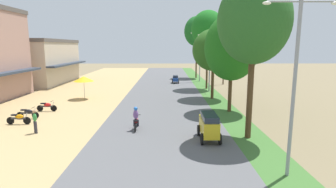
{
  "coord_description": "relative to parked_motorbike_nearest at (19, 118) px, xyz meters",
  "views": [
    {
      "loc": [
        0.32,
        -2.4,
        5.85
      ],
      "look_at": [
        0.44,
        21.94,
        1.51
      ],
      "focal_mm": 28.81,
      "sensor_mm": 36.0,
      "label": 1
    }
  ],
  "objects": [
    {
      "name": "shophouse_far",
      "position": [
        -9.21,
        23.32,
        2.9
      ],
      "size": [
        9.76,
        14.07,
        6.9
      ],
      "color": "#C6B299",
      "rests_on": "ground"
    },
    {
      "name": "parked_motorbike_nearest",
      "position": [
        0.0,
        0.0,
        0.0
      ],
      "size": [
        1.8,
        0.54,
        0.94
      ],
      "color": "black",
      "rests_on": "dirt_shoulder"
    },
    {
      "name": "parked_motorbike_second",
      "position": [
        -0.14,
        1.61,
        0.0
      ],
      "size": [
        1.8,
        0.54,
        0.94
      ],
      "color": "black",
      "rests_on": "dirt_shoulder"
    },
    {
      "name": "parked_motorbike_third",
      "position": [
        0.31,
        4.1,
        0.0
      ],
      "size": [
        1.8,
        0.54,
        0.94
      ],
      "color": "black",
      "rests_on": "dirt_shoulder"
    },
    {
      "name": "vendor_umbrella",
      "position": [
        1.95,
        9.88,
        1.75
      ],
      "size": [
        2.2,
        2.2,
        2.52
      ],
      "color": "#99999E",
      "rests_on": "dirt_shoulder"
    },
    {
      "name": "pedestrian_on_shoulder",
      "position": [
        2.26,
        -2.12,
        0.41
      ],
      "size": [
        0.43,
        0.42,
        1.62
      ],
      "color": "#33333D",
      "rests_on": "dirt_shoulder"
    },
    {
      "name": "median_tree_nearest",
      "position": [
        16.3,
        -3.03,
        6.77
      ],
      "size": [
        4.35,
        4.35,
        9.9
      ],
      "color": "#4C351E",
      "rests_on": "median_strip"
    },
    {
      "name": "median_tree_second",
      "position": [
        16.72,
        4.0,
        5.19
      ],
      "size": [
        4.72,
        4.72,
        8.58
      ],
      "color": "#4C351E",
      "rests_on": "median_strip"
    },
    {
      "name": "median_tree_third",
      "position": [
        16.18,
        10.06,
        4.87
      ],
      "size": [
        4.58,
        4.58,
        7.66
      ],
      "color": "#4C351E",
      "rests_on": "median_strip"
    },
    {
      "name": "median_tree_fourth",
      "position": [
        16.6,
        17.29,
        7.56
      ],
      "size": [
        4.44,
        4.44,
        10.51
      ],
      "color": "#4C351E",
      "rests_on": "median_strip"
    },
    {
      "name": "median_tree_fifth",
      "position": [
        16.54,
        30.17,
        7.92
      ],
      "size": [
        4.54,
        4.54,
        11.12
      ],
      "color": "#4C351E",
      "rests_on": "median_strip"
    },
    {
      "name": "streetlamp_near",
      "position": [
        16.56,
        -8.18,
        3.97
      ],
      "size": [
        3.16,
        0.2,
        7.73
      ],
      "color": "gray",
      "rests_on": "median_strip"
    },
    {
      "name": "streetlamp_mid",
      "position": [
        16.56,
        14.77,
        3.78
      ],
      "size": [
        3.16,
        0.2,
        7.38
      ],
      "color": "gray",
      "rests_on": "median_strip"
    },
    {
      "name": "streetlamp_far",
      "position": [
        16.56,
        25.0,
        4.16
      ],
      "size": [
        3.16,
        0.2,
        8.1
      ],
      "color": "gray",
      "rests_on": "median_strip"
    },
    {
      "name": "utility_pole_near",
      "position": [
        19.84,
        21.75,
        4.57
      ],
      "size": [
        1.8,
        0.2,
        9.85
      ],
      "color": "brown",
      "rests_on": "ground"
    },
    {
      "name": "car_van_yellow",
      "position": [
        13.7,
        -3.52,
        0.47
      ],
      "size": [
        1.19,
        2.41,
        1.67
      ],
      "color": "gold",
      "rests_on": "road_strip"
    },
    {
      "name": "car_hatchback_blue",
      "position": [
        12.47,
        22.8,
        0.19
      ],
      "size": [
        1.04,
        2.0,
        1.23
      ],
      "color": "navy",
      "rests_on": "road_strip"
    },
    {
      "name": "motorbike_ahead_second",
      "position": [
        8.94,
        -1.4,
        0.3
      ],
      "size": [
        0.54,
        1.8,
        1.66
      ],
      "color": "black",
      "rests_on": "road_strip"
    }
  ]
}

